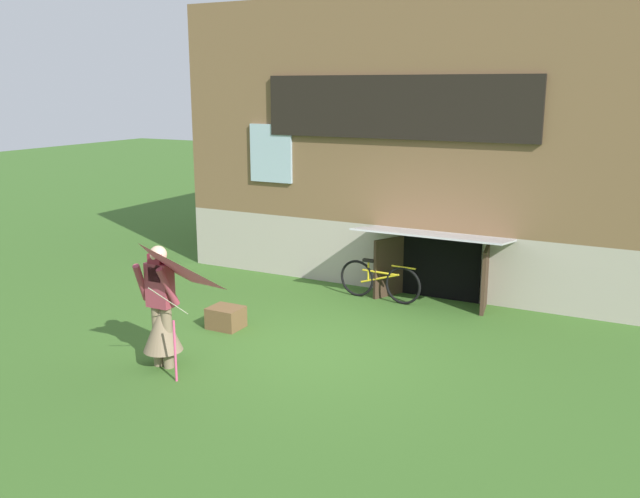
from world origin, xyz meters
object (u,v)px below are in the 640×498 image
object	(u,v)px
bicycle_yellow	(379,281)
wooden_crate	(226,318)
person	(161,317)
kite	(140,282)

from	to	relation	value
bicycle_yellow	wooden_crate	xyz separation A→B (m)	(-1.55, -2.40, -0.18)
bicycle_yellow	wooden_crate	bearing A→B (deg)	-118.86
person	kite	size ratio (longest dim) A/B	0.98
person	bicycle_yellow	world-z (taller)	person
wooden_crate	kite	bearing A→B (deg)	-80.71
person	kite	world-z (taller)	kite
kite	bicycle_yellow	size ratio (longest dim) A/B	1.09
bicycle_yellow	person	bearing A→B (deg)	-105.36
person	wooden_crate	distance (m)	1.72
bicycle_yellow	kite	bearing A→B (deg)	-100.41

